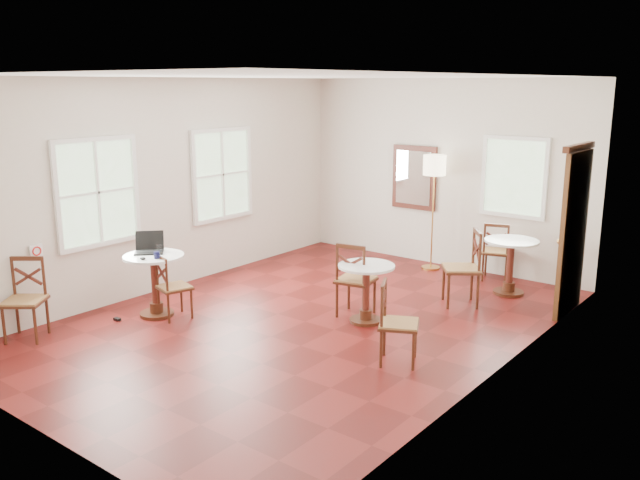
% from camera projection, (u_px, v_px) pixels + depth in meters
% --- Properties ---
extents(ground, '(7.00, 7.00, 0.00)m').
position_uv_depth(ground, '(305.00, 322.00, 8.34)').
color(ground, '#5A110F').
rests_on(ground, ground).
extents(room_shell, '(5.02, 7.02, 3.01)m').
position_uv_depth(room_shell, '(315.00, 169.00, 8.15)').
color(room_shell, beige).
rests_on(room_shell, ground).
extents(cafe_table_near, '(0.76, 0.76, 0.80)m').
position_uv_depth(cafe_table_near, '(155.00, 278.00, 8.46)').
color(cafe_table_near, '#421F10').
rests_on(cafe_table_near, ground).
extents(cafe_table_mid, '(0.70, 0.70, 0.74)m').
position_uv_depth(cafe_table_mid, '(366.00, 287.00, 8.24)').
color(cafe_table_mid, '#421F10').
rests_on(cafe_table_mid, ground).
extents(cafe_table_back, '(0.75, 0.75, 0.79)m').
position_uv_depth(cafe_table_back, '(510.00, 261.00, 9.34)').
color(cafe_table_back, '#421F10').
rests_on(cafe_table_back, ground).
extents(chair_near_a, '(0.47, 0.47, 0.83)m').
position_uv_depth(chair_near_a, '(173.00, 287.00, 8.39)').
color(chair_near_a, '#421F10').
rests_on(chair_near_a, ground).
extents(chair_near_b, '(0.62, 0.62, 0.95)m').
position_uv_depth(chair_near_b, '(25.00, 299.00, 7.71)').
color(chair_near_b, '#421F10').
rests_on(chair_near_b, ground).
extents(chair_mid_a, '(0.53, 0.53, 0.97)m').
position_uv_depth(chair_mid_a, '(355.00, 280.00, 8.45)').
color(chair_mid_a, '#421F10').
rests_on(chair_mid_a, ground).
extents(chair_mid_b, '(0.55, 0.55, 0.90)m').
position_uv_depth(chair_mid_b, '(397.00, 323.00, 7.03)').
color(chair_mid_b, '#421F10').
rests_on(chair_mid_b, ground).
extents(chair_back_a, '(0.52, 0.52, 0.90)m').
position_uv_depth(chair_back_a, '(496.00, 251.00, 10.01)').
color(chair_back_a, '#421F10').
rests_on(chair_back_a, ground).
extents(chair_back_b, '(0.66, 0.66, 1.03)m').
position_uv_depth(chair_back_b, '(463.00, 268.00, 8.88)').
color(chair_back_b, '#421F10').
rests_on(chair_back_b, ground).
extents(floor_lamp, '(0.36, 0.36, 1.83)m').
position_uv_depth(floor_lamp, '(434.00, 173.00, 10.37)').
color(floor_lamp, '#BF8C3F').
rests_on(floor_lamp, ground).
extents(laptop, '(0.46, 0.46, 0.26)m').
position_uv_depth(laptop, '(149.00, 247.00, 8.53)').
color(laptop, black).
rests_on(laptop, cafe_table_near).
extents(mouse, '(0.10, 0.08, 0.03)m').
position_uv_depth(mouse, '(143.00, 258.00, 8.16)').
color(mouse, black).
rests_on(mouse, cafe_table_near).
extents(navy_mug, '(0.11, 0.07, 0.09)m').
position_uv_depth(navy_mug, '(157.00, 255.00, 8.22)').
color(navy_mug, black).
rests_on(navy_mug, cafe_table_near).
extents(water_glass, '(0.06, 0.06, 0.11)m').
position_uv_depth(water_glass, '(159.00, 249.00, 8.49)').
color(water_glass, white).
rests_on(water_glass, cafe_table_near).
extents(power_adapter, '(0.09, 0.06, 0.04)m').
position_uv_depth(power_adapter, '(117.00, 319.00, 8.37)').
color(power_adapter, black).
rests_on(power_adapter, ground).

